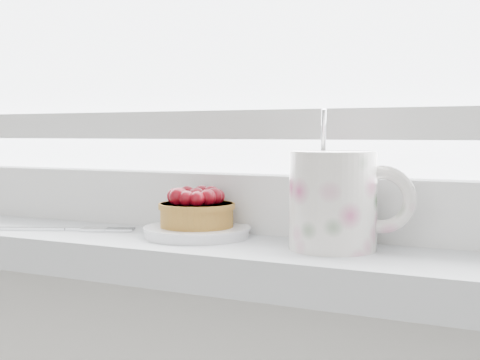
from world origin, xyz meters
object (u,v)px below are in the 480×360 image
Objects in this scene: raspberry_tart at (197,209)px; floral_mug at (336,198)px; fork at (52,229)px; saucer at (197,232)px.

floral_mug is at bearing -2.05° from raspberry_tart.
floral_mug reaches higher than fork.
raspberry_tart is at bearing 158.30° from saucer.
raspberry_tart is at bearing 177.95° from floral_mug.
fork is at bearing -169.11° from raspberry_tart.
floral_mug is 0.75× the size of fork.
raspberry_tart is 0.61× the size of floral_mug.
floral_mug is (0.17, -0.01, 0.05)m from saucer.
raspberry_tart is 0.19m from fork.
saucer is 0.18m from floral_mug.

